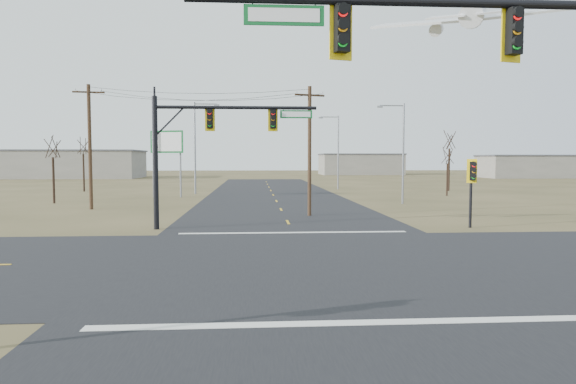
% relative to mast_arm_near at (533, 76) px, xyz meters
% --- Properties ---
extents(ground, '(320.00, 320.00, 0.00)m').
position_rel_mast_arm_near_xyz_m(ground, '(-4.42, 7.63, -5.81)').
color(ground, brown).
rests_on(ground, ground).
extents(road_ew, '(160.00, 14.00, 0.02)m').
position_rel_mast_arm_near_xyz_m(road_ew, '(-4.42, 7.63, -5.80)').
color(road_ew, black).
rests_on(road_ew, ground).
extents(road_ns, '(14.00, 160.00, 0.02)m').
position_rel_mast_arm_near_xyz_m(road_ns, '(-4.42, 7.63, -5.80)').
color(road_ns, black).
rests_on(road_ns, ground).
extents(stop_bar_near, '(12.00, 0.40, 0.01)m').
position_rel_mast_arm_near_xyz_m(stop_bar_near, '(-4.42, 0.13, -5.78)').
color(stop_bar_near, silver).
rests_on(stop_bar_near, road_ns).
extents(stop_bar_far, '(12.00, 0.40, 0.01)m').
position_rel_mast_arm_near_xyz_m(stop_bar_far, '(-4.42, 15.13, -5.78)').
color(stop_bar_far, silver).
rests_on(stop_bar_far, road_ns).
extents(mast_arm_near, '(11.66, 0.53, 8.05)m').
position_rel_mast_arm_near_xyz_m(mast_arm_near, '(0.00, 0.00, 0.00)').
color(mast_arm_near, black).
rests_on(mast_arm_near, ground).
extents(mast_arm_far, '(9.08, 0.48, 7.35)m').
position_rel_mast_arm_near_xyz_m(mast_arm_far, '(-9.01, 17.14, -0.52)').
color(mast_arm_far, black).
rests_on(mast_arm_far, ground).
extents(pedestal_signal_ne, '(0.68, 0.60, 3.93)m').
position_rel_mast_arm_near_xyz_m(pedestal_signal_ne, '(5.79, 16.48, -2.91)').
color(pedestal_signal_ne, black).
rests_on(pedestal_signal_ne, ground).
extents(utility_pole_near, '(2.10, 0.75, 8.83)m').
position_rel_mast_arm_near_xyz_m(utility_pole_near, '(-2.70, 23.25, -1.20)').
color(utility_pole_near, '#422D1C').
rests_on(utility_pole_near, ground).
extents(utility_pole_far, '(2.35, 0.46, 9.63)m').
position_rel_mast_arm_near_xyz_m(utility_pole_far, '(-19.14, 29.02, -0.81)').
color(utility_pole_far, '#422D1C').
rests_on(utility_pole_far, ground).
extents(highway_sign, '(3.46, 1.22, 6.79)m').
position_rel_mast_arm_near_xyz_m(highway_sign, '(-15.33, 41.28, -1.07)').
color(highway_sign, gray).
rests_on(highway_sign, ground).
extents(streetlight_a, '(2.44, 0.32, 8.72)m').
position_rel_mast_arm_near_xyz_m(streetlight_a, '(6.29, 32.32, -0.92)').
color(streetlight_a, gray).
rests_on(streetlight_a, ground).
extents(streetlight_b, '(2.65, 0.25, 9.54)m').
position_rel_mast_arm_near_xyz_m(streetlight_b, '(4.21, 54.44, -0.46)').
color(streetlight_b, gray).
rests_on(streetlight_b, ground).
extents(streetlight_c, '(2.85, 0.34, 10.21)m').
position_rel_mast_arm_near_xyz_m(streetlight_c, '(-12.81, 46.11, -0.08)').
color(streetlight_c, gray).
rests_on(streetlight_c, ground).
extents(bare_tree_a, '(3.06, 3.06, 6.37)m').
position_rel_mast_arm_near_xyz_m(bare_tree_a, '(-24.15, 34.83, -0.77)').
color(bare_tree_a, black).
rests_on(bare_tree_a, ground).
extents(bare_tree_b, '(3.48, 3.48, 6.95)m').
position_rel_mast_arm_near_xyz_m(bare_tree_b, '(-26.96, 51.57, -0.26)').
color(bare_tree_b, black).
rests_on(bare_tree_b, ground).
extents(bare_tree_c, '(2.44, 2.44, 5.47)m').
position_rel_mast_arm_near_xyz_m(bare_tree_c, '(14.07, 41.72, -1.52)').
color(bare_tree_c, black).
rests_on(bare_tree_c, ground).
extents(bare_tree_d, '(3.91, 3.91, 7.84)m').
position_rel_mast_arm_near_xyz_m(bare_tree_d, '(17.38, 49.79, 0.50)').
color(bare_tree_d, black).
rests_on(bare_tree_d, ground).
extents(warehouse_left, '(28.00, 14.00, 5.50)m').
position_rel_mast_arm_near_xyz_m(warehouse_left, '(-44.42, 97.63, -3.06)').
color(warehouse_left, gray).
rests_on(warehouse_left, ground).
extents(warehouse_mid, '(20.00, 12.00, 5.00)m').
position_rel_mast_arm_near_xyz_m(warehouse_mid, '(20.58, 117.63, -3.31)').
color(warehouse_mid, gray).
rests_on(warehouse_mid, ground).
extents(warehouse_right, '(18.00, 10.00, 4.50)m').
position_rel_mast_arm_near_xyz_m(warehouse_right, '(50.58, 92.63, -3.56)').
color(warehouse_right, gray).
rests_on(warehouse_right, ground).
extents(jet_airliner, '(30.63, 31.47, 16.46)m').
position_rel_mast_arm_near_xyz_m(jet_airliner, '(31.38, 76.14, 23.09)').
color(jet_airliner, silver).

